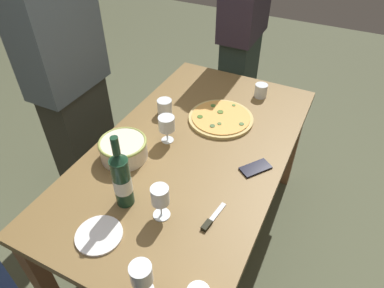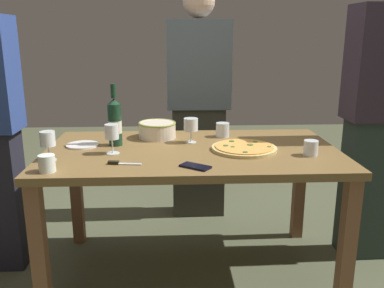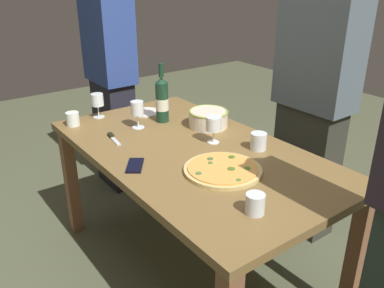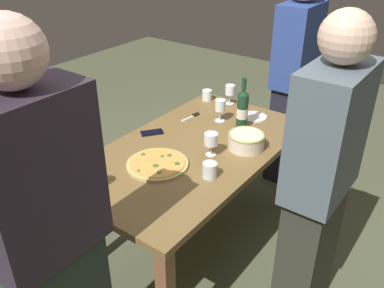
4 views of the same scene
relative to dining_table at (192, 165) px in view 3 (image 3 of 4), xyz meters
The scene contains 16 objects.
ground_plane 0.66m from the dining_table, ahead, with size 8.00×8.00×0.00m, color #51553C.
dining_table is the anchor object (origin of this frame).
pizza 0.30m from the dining_table, ahead, with size 0.36×0.36×0.03m.
serving_bowl 0.36m from the dining_table, 126.95° to the left, with size 0.23×0.23×0.10m.
wine_bottle 0.50m from the dining_table, 167.02° to the left, with size 0.08×0.08×0.35m.
wine_glass_near_pizza 0.48m from the dining_table, behind, with size 0.07×0.07×0.16m.
wine_glass_by_bottle 0.77m from the dining_table, 166.15° to the right, with size 0.07×0.07×0.15m.
wine_glass_far_left 0.24m from the dining_table, 88.47° to the left, with size 0.08×0.08×0.14m.
cup_amber 0.78m from the dining_table, 152.27° to the right, with size 0.08×0.08×0.08m, color white.
cup_ceramic 0.64m from the dining_table, 14.50° to the right, with size 0.07×0.07×0.08m, color white.
cup_spare 0.36m from the dining_table, 53.21° to the left, with size 0.08×0.08×0.09m, color white.
side_plate 0.63m from the dining_table, behind, with size 0.18×0.18×0.01m, color white.
cell_phone 0.34m from the dining_table, 90.83° to the right, with size 0.07×0.14×0.01m, color black.
pizza_knife 0.46m from the dining_table, 144.04° to the right, with size 0.16×0.04×0.02m.
person_host 1.19m from the dining_table, behind, with size 0.40×0.24×1.69m.
person_guest_right 0.86m from the dining_table, 83.96° to the left, with size 0.46×0.24×1.70m.
Camera 3 is at (1.51, -1.12, 1.60)m, focal length 37.96 mm.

